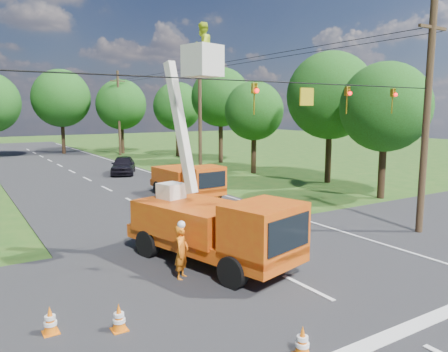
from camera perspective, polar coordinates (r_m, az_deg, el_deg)
ground at (r=31.12m, az=-15.08°, el=-1.68°), size 140.00×140.00×0.00m
road_main at (r=31.12m, az=-15.08°, el=-1.68°), size 12.00×100.00×0.06m
road_cross at (r=15.37m, az=5.64°, el=-11.99°), size 56.00×10.00×0.07m
stop_bar at (r=12.06m, az=21.80°, el=-18.64°), size 9.00×0.45×0.02m
edge_line at (r=33.15m, az=-5.80°, el=-0.80°), size 0.12×90.00×0.02m
bucket_truck at (r=15.29m, az=-1.31°, el=-5.25°), size 4.07×7.06×8.32m
second_truck at (r=27.00m, az=-4.71°, el=-0.54°), size 2.62×5.88×2.15m
ground_worker at (r=14.25m, az=-5.55°, el=-9.88°), size 0.77×0.75×1.77m
distant_car at (r=37.96m, az=-13.03°, el=1.40°), size 3.52×4.94×1.56m
traffic_cone_0 at (r=10.40m, az=10.20°, el=-20.50°), size 0.38×0.38×0.71m
traffic_cone_2 at (r=19.57m, az=-1.06°, el=-6.31°), size 0.38×0.38×0.71m
traffic_cone_3 at (r=24.02m, az=-0.89°, el=-3.50°), size 0.38×0.38×0.71m
traffic_cone_4 at (r=11.53m, az=-13.56°, el=-17.56°), size 0.38×0.38×0.71m
traffic_cone_5 at (r=11.88m, az=-21.76°, el=-17.13°), size 0.38×0.38×0.71m
traffic_cone_7 at (r=28.56m, az=-6.63°, el=-1.61°), size 0.38×0.38×0.71m
pole_right_near at (r=20.74m, az=24.93°, el=7.01°), size 1.80×0.30×10.00m
pole_right_mid at (r=35.83m, az=-3.16°, el=8.13°), size 1.80×0.30×10.00m
pole_right_far at (r=54.20m, az=-13.56°, el=8.07°), size 1.80×0.30×10.00m
signal_span at (r=15.86m, az=12.45°, el=10.15°), size 18.00×0.29×1.07m
tree_right_a at (r=28.30m, az=20.33°, el=8.42°), size 5.40×5.40×8.28m
tree_right_b at (r=33.39m, az=13.73°, el=10.15°), size 6.40×6.40×9.65m
tree_right_c at (r=37.51m, az=3.95°, el=8.46°), size 5.00×5.00×7.83m
tree_right_d at (r=45.07m, az=-0.44°, el=10.24°), size 6.00×6.00×9.70m
tree_right_e at (r=51.59m, az=-6.13°, el=9.02°), size 5.60×5.60×8.63m
tree_far_b at (r=57.59m, az=-20.51°, el=9.48°), size 7.00×7.00×10.32m
tree_far_c at (r=56.42m, az=-13.28°, el=9.06°), size 6.20×6.20×9.18m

